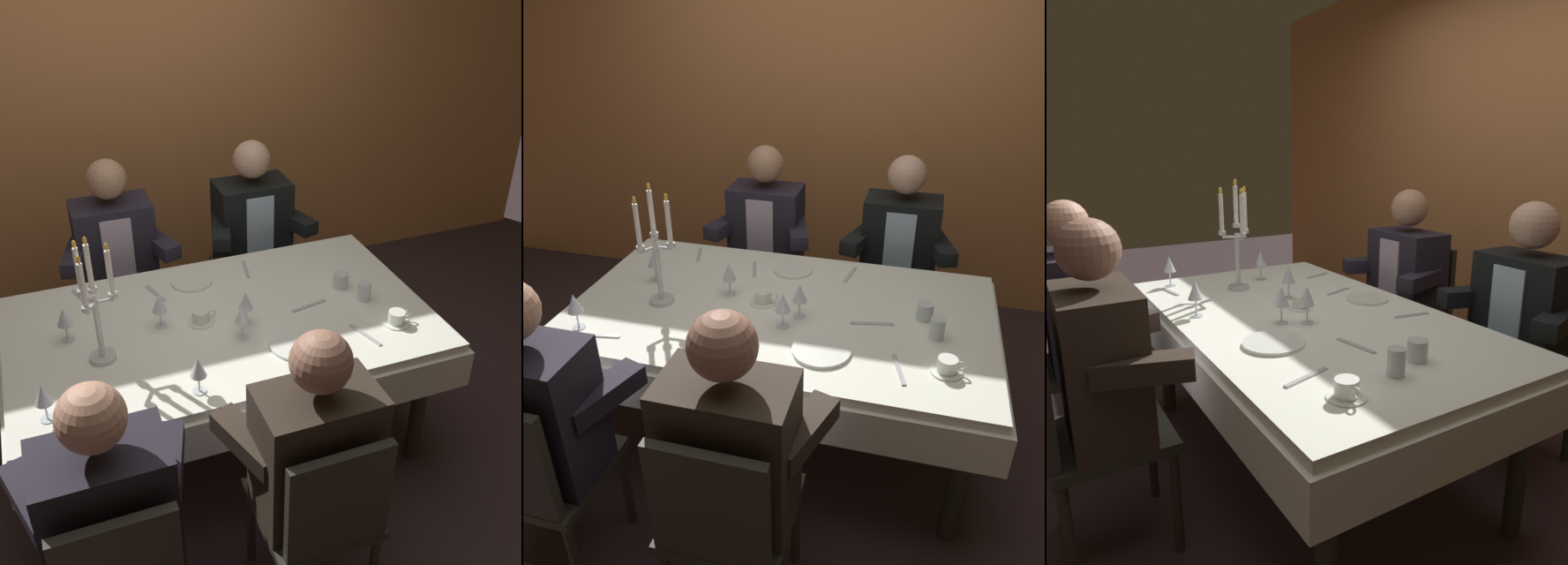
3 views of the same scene
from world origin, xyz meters
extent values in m
plane|color=#36272A|center=(0.00, 0.00, 0.00)|extent=(12.00, 12.00, 0.00)
cube|color=#CB8148|center=(0.00, 1.66, 1.35)|extent=(6.00, 0.12, 2.70)
cube|color=white|center=(0.00, 0.00, 0.72)|extent=(1.90, 1.10, 0.04)
cube|color=white|center=(0.00, 0.00, 0.61)|extent=(1.94, 1.14, 0.18)
cylinder|color=#2A2820|center=(-0.83, -0.43, 0.35)|extent=(0.07, 0.07, 0.70)
cylinder|color=#2A2820|center=(0.83, -0.43, 0.35)|extent=(0.07, 0.07, 0.70)
cylinder|color=#2A2820|center=(-0.83, 0.43, 0.35)|extent=(0.07, 0.07, 0.70)
cylinder|color=#2A2820|center=(0.83, 0.43, 0.35)|extent=(0.07, 0.07, 0.70)
cylinder|color=silver|center=(-0.55, -0.09, 0.75)|extent=(0.11, 0.11, 0.02)
cylinder|color=silver|center=(-0.55, -0.09, 0.90)|extent=(0.02, 0.02, 0.28)
cylinder|color=silver|center=(-0.55, -0.09, 1.08)|extent=(0.04, 0.04, 0.02)
cylinder|color=white|center=(-0.55, -0.09, 1.18)|extent=(0.02, 0.02, 0.19)
ellipsoid|color=yellow|center=(-0.55, -0.09, 1.30)|extent=(0.02, 0.02, 0.03)
cylinder|color=silver|center=(-0.51, -0.09, 1.02)|extent=(0.07, 0.01, 0.01)
cylinder|color=silver|center=(-0.47, -0.09, 1.04)|extent=(0.04, 0.04, 0.02)
cylinder|color=white|center=(-0.47, -0.09, 1.14)|extent=(0.02, 0.02, 0.19)
ellipsoid|color=yellow|center=(-0.47, -0.09, 1.26)|extent=(0.02, 0.02, 0.03)
cylinder|color=silver|center=(-0.57, -0.06, 1.02)|extent=(0.05, 0.07, 0.01)
cylinder|color=silver|center=(-0.58, -0.03, 1.04)|extent=(0.04, 0.04, 0.02)
cylinder|color=white|center=(-0.58, -0.03, 1.14)|extent=(0.02, 0.02, 0.19)
ellipsoid|color=yellow|center=(-0.58, -0.03, 1.26)|extent=(0.02, 0.02, 0.03)
cylinder|color=silver|center=(-0.57, -0.13, 1.02)|extent=(0.05, 0.07, 0.01)
cylinder|color=silver|center=(-0.58, -0.16, 1.04)|extent=(0.04, 0.04, 0.02)
cylinder|color=white|center=(-0.58, -0.16, 1.14)|extent=(0.02, 0.02, 0.19)
ellipsoid|color=yellow|center=(-0.58, -0.16, 1.26)|extent=(0.02, 0.02, 0.03)
cylinder|color=white|center=(0.25, -0.29, 0.75)|extent=(0.24, 0.24, 0.01)
cylinder|color=white|center=(-0.04, 0.37, 0.75)|extent=(0.20, 0.20, 0.01)
cylinder|color=silver|center=(-0.80, -0.39, 0.74)|extent=(0.06, 0.06, 0.00)
cylinder|color=silver|center=(-0.80, -0.39, 0.78)|extent=(0.01, 0.01, 0.07)
cone|color=silver|center=(-0.80, -0.39, 0.86)|extent=(0.07, 0.07, 0.08)
cylinder|color=#E0D172|center=(-0.80, -0.39, 0.84)|extent=(0.04, 0.04, 0.03)
cylinder|color=silver|center=(-0.67, 0.09, 0.74)|extent=(0.06, 0.06, 0.00)
cylinder|color=silver|center=(-0.67, 0.09, 0.78)|extent=(0.01, 0.01, 0.07)
cone|color=silver|center=(-0.67, 0.09, 0.86)|extent=(0.07, 0.07, 0.08)
cylinder|color=#E0D172|center=(-0.67, 0.09, 0.84)|extent=(0.04, 0.04, 0.03)
cylinder|color=silver|center=(-0.23, -0.43, 0.74)|extent=(0.06, 0.06, 0.00)
cylinder|color=silver|center=(-0.23, -0.43, 0.78)|extent=(0.01, 0.01, 0.07)
cone|color=silver|center=(-0.23, -0.43, 0.86)|extent=(0.07, 0.07, 0.08)
cylinder|color=silver|center=(0.10, -0.06, 0.74)|extent=(0.06, 0.06, 0.00)
cylinder|color=silver|center=(0.10, -0.06, 0.78)|extent=(0.01, 0.01, 0.07)
cone|color=silver|center=(0.10, -0.06, 0.86)|extent=(0.07, 0.07, 0.08)
cylinder|color=silver|center=(-0.27, 0.05, 0.74)|extent=(0.06, 0.06, 0.00)
cylinder|color=silver|center=(-0.27, 0.05, 0.78)|extent=(0.01, 0.01, 0.07)
cone|color=silver|center=(-0.27, 0.05, 0.86)|extent=(0.07, 0.07, 0.08)
cylinder|color=silver|center=(0.05, -0.15, 0.74)|extent=(0.06, 0.06, 0.00)
cylinder|color=silver|center=(0.05, -0.15, 0.78)|extent=(0.01, 0.01, 0.07)
cone|color=silver|center=(0.05, -0.15, 0.86)|extent=(0.07, 0.07, 0.08)
cylinder|color=#E0D172|center=(0.05, -0.15, 0.84)|extent=(0.04, 0.04, 0.03)
cylinder|color=silver|center=(0.64, 0.07, 0.78)|extent=(0.07, 0.07, 0.08)
cylinder|color=silver|center=(0.69, -0.07, 0.79)|extent=(0.06, 0.06, 0.09)
cylinder|color=white|center=(-0.09, 0.02, 0.74)|extent=(0.12, 0.12, 0.01)
cylinder|color=white|center=(-0.09, 0.02, 0.77)|extent=(0.08, 0.08, 0.05)
torus|color=white|center=(-0.04, 0.02, 0.78)|extent=(0.04, 0.01, 0.04)
cylinder|color=white|center=(0.73, -0.30, 0.74)|extent=(0.12, 0.12, 0.01)
cylinder|color=white|center=(0.73, -0.30, 0.77)|extent=(0.08, 0.08, 0.05)
torus|color=white|center=(0.78, -0.30, 0.78)|extent=(0.04, 0.01, 0.04)
cube|color=#B7B7BC|center=(0.42, -0.04, 0.74)|extent=(0.19, 0.05, 0.01)
cube|color=#B7B7BC|center=(-0.58, 0.42, 0.74)|extent=(0.07, 0.17, 0.01)
cube|color=#B7B7BC|center=(-0.23, 0.33, 0.74)|extent=(0.07, 0.17, 0.01)
cube|color=#B7B7BC|center=(0.26, 0.39, 0.74)|extent=(0.05, 0.17, 0.01)
cube|color=#B7B7BC|center=(-0.67, -0.42, 0.74)|extent=(0.17, 0.05, 0.01)
cube|color=#B7B7BC|center=(0.56, -0.33, 0.74)|extent=(0.07, 0.19, 0.01)
cylinder|color=#2A2820|center=(-0.48, -0.70, 0.21)|extent=(0.04, 0.04, 0.42)
cylinder|color=#2A2820|center=(-0.84, -0.70, 0.21)|extent=(0.04, 0.04, 0.42)
cylinder|color=#2A2820|center=(-0.48, -1.06, 0.21)|extent=(0.04, 0.04, 0.42)
cube|color=#2A2820|center=(-0.66, -0.88, 0.44)|extent=(0.42, 0.42, 0.04)
cube|color=black|center=(-0.66, -0.88, 0.73)|extent=(0.42, 0.26, 0.54)
cube|color=#BAB3D2|center=(-0.66, -0.75, 0.76)|extent=(0.16, 0.01, 0.40)
cube|color=black|center=(-0.44, -0.78, 0.77)|extent=(0.19, 0.34, 0.08)
cylinder|color=#2A2820|center=(-0.51, 0.70, 0.21)|extent=(0.04, 0.04, 0.42)
cylinder|color=#2A2820|center=(-0.15, 0.70, 0.21)|extent=(0.04, 0.04, 0.42)
cylinder|color=#2A2820|center=(-0.51, 1.06, 0.21)|extent=(0.04, 0.04, 0.42)
cylinder|color=#2A2820|center=(-0.15, 1.06, 0.21)|extent=(0.04, 0.04, 0.42)
cube|color=#2A2820|center=(-0.33, 0.88, 0.44)|extent=(0.42, 0.42, 0.04)
cube|color=#2A2820|center=(-0.33, 1.07, 0.68)|extent=(0.38, 0.04, 0.44)
cube|color=#23202D|center=(-0.33, 0.88, 0.73)|extent=(0.42, 0.26, 0.54)
cube|color=#C2ADCB|center=(-0.33, 0.75, 0.76)|extent=(0.16, 0.01, 0.40)
sphere|color=tan|center=(-0.33, 0.88, 1.14)|extent=(0.21, 0.21, 0.21)
cube|color=#23202D|center=(-0.55, 0.78, 0.77)|extent=(0.19, 0.34, 0.08)
cube|color=#23202D|center=(-0.11, 0.78, 0.77)|extent=(0.19, 0.34, 0.08)
cylinder|color=#2A2820|center=(0.25, -0.70, 0.21)|extent=(0.04, 0.04, 0.42)
cylinder|color=#2A2820|center=(-0.11, -0.70, 0.21)|extent=(0.04, 0.04, 0.42)
cube|color=#2A2820|center=(0.07, -0.88, 0.44)|extent=(0.42, 0.42, 0.04)
cube|color=#2A2820|center=(0.07, -1.07, 0.68)|extent=(0.38, 0.04, 0.44)
cube|color=#2E241C|center=(0.07, -0.88, 0.73)|extent=(0.42, 0.26, 0.54)
cube|color=#BCAFD4|center=(0.07, -0.75, 0.76)|extent=(0.16, 0.01, 0.40)
sphere|color=#936550|center=(0.07, -0.88, 1.14)|extent=(0.21, 0.21, 0.21)
cube|color=#2E241C|center=(0.29, -0.78, 0.77)|extent=(0.19, 0.34, 0.08)
cube|color=#2E241C|center=(-0.15, -0.78, 0.77)|extent=(0.19, 0.34, 0.08)
cylinder|color=#2A2820|center=(0.29, 0.70, 0.21)|extent=(0.04, 0.04, 0.42)
cylinder|color=#2A2820|center=(0.65, 0.70, 0.21)|extent=(0.04, 0.04, 0.42)
cylinder|color=#2A2820|center=(0.29, 1.06, 0.21)|extent=(0.04, 0.04, 0.42)
cylinder|color=#2A2820|center=(0.65, 1.06, 0.21)|extent=(0.04, 0.04, 0.42)
cube|color=#2A2820|center=(0.47, 0.88, 0.44)|extent=(0.42, 0.42, 0.04)
cube|color=#2A2820|center=(0.47, 1.07, 0.68)|extent=(0.38, 0.04, 0.44)
cube|color=black|center=(0.47, 0.88, 0.73)|extent=(0.42, 0.26, 0.54)
cube|color=#B0CBEA|center=(0.47, 0.75, 0.76)|extent=(0.16, 0.01, 0.40)
sphere|color=#D4A486|center=(0.47, 0.88, 1.14)|extent=(0.21, 0.21, 0.21)
cube|color=black|center=(0.25, 0.78, 0.77)|extent=(0.19, 0.34, 0.08)
cube|color=black|center=(0.69, 0.78, 0.77)|extent=(0.19, 0.34, 0.08)
camera|label=1|loc=(-0.69, -2.34, 2.43)|focal=41.36mm
camera|label=2|loc=(0.56, -2.07, 2.04)|focal=34.87mm
camera|label=3|loc=(1.83, -1.09, 1.45)|focal=31.79mm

